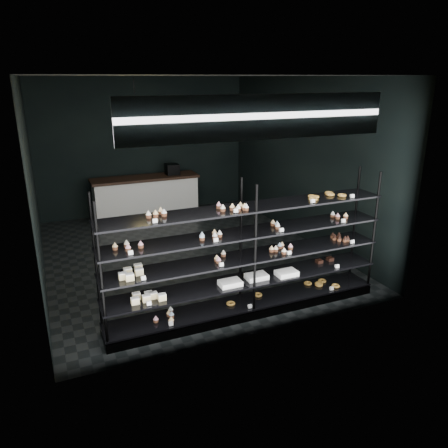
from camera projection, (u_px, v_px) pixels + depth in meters
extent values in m
cube|color=black|center=(186.00, 252.00, 8.32)|extent=(5.00, 6.00, 0.01)
cube|color=black|center=(180.00, 76.00, 7.30)|extent=(5.00, 6.00, 0.01)
cube|color=black|center=(144.00, 147.00, 10.42)|extent=(5.00, 0.01, 3.20)
cube|color=black|center=(262.00, 217.00, 5.20)|extent=(5.00, 0.01, 3.20)
cube|color=black|center=(32.00, 183.00, 6.87)|extent=(0.01, 6.00, 3.20)
cube|color=black|center=(302.00, 160.00, 8.74)|extent=(0.01, 6.00, 3.20)
cube|color=black|center=(247.00, 308.00, 6.20)|extent=(4.00, 0.50, 0.12)
cylinder|color=black|center=(101.00, 279.00, 4.98)|extent=(0.04, 0.04, 1.85)
cylinder|color=black|center=(96.00, 265.00, 5.36)|extent=(0.04, 0.04, 1.85)
cylinder|color=black|center=(255.00, 253.00, 5.72)|extent=(0.04, 0.04, 1.85)
cylinder|color=black|center=(241.00, 242.00, 6.10)|extent=(0.04, 0.04, 1.85)
cylinder|color=black|center=(374.00, 233.00, 6.45)|extent=(0.04, 0.04, 1.85)
cylinder|color=black|center=(354.00, 224.00, 6.83)|extent=(0.04, 0.04, 1.85)
cube|color=black|center=(247.00, 302.00, 6.17)|extent=(4.00, 0.50, 0.03)
cube|color=black|center=(247.00, 280.00, 6.06)|extent=(4.00, 0.50, 0.02)
cube|color=black|center=(248.00, 257.00, 5.95)|extent=(4.00, 0.50, 0.02)
cube|color=black|center=(248.00, 233.00, 5.84)|extent=(4.00, 0.50, 0.02)
cube|color=black|center=(248.00, 208.00, 5.73)|extent=(4.00, 0.50, 0.02)
cube|color=white|center=(157.00, 221.00, 5.08)|extent=(0.06, 0.04, 0.06)
cube|color=white|center=(239.00, 211.00, 5.47)|extent=(0.05, 0.04, 0.06)
cube|color=white|center=(312.00, 201.00, 5.88)|extent=(0.05, 0.04, 0.06)
cube|color=white|center=(351.00, 196.00, 6.12)|extent=(0.06, 0.04, 0.06)
cube|color=white|center=(132.00, 253.00, 5.08)|extent=(0.06, 0.04, 0.06)
cube|color=white|center=(216.00, 240.00, 5.47)|extent=(0.06, 0.04, 0.06)
cube|color=white|center=(284.00, 230.00, 5.84)|extent=(0.05, 0.04, 0.06)
cube|color=white|center=(343.00, 221.00, 6.20)|extent=(0.06, 0.04, 0.06)
cube|color=white|center=(141.00, 279.00, 5.22)|extent=(0.06, 0.04, 0.06)
cube|color=white|center=(221.00, 265.00, 5.61)|extent=(0.06, 0.04, 0.06)
cube|color=white|center=(289.00, 253.00, 5.99)|extent=(0.05, 0.04, 0.06)
cube|color=white|center=(350.00, 242.00, 6.37)|extent=(0.06, 0.04, 0.06)
cube|color=white|center=(149.00, 303.00, 5.36)|extent=(0.06, 0.04, 0.06)
cube|color=white|center=(337.00, 266.00, 6.41)|extent=(0.06, 0.04, 0.06)
cube|color=white|center=(172.00, 323.00, 5.58)|extent=(0.06, 0.04, 0.06)
cube|color=white|center=(252.00, 306.00, 6.00)|extent=(0.05, 0.04, 0.06)
cube|color=white|center=(331.00, 289.00, 6.49)|extent=(0.06, 0.04, 0.06)
cube|color=#0C0C3E|center=(261.00, 117.00, 4.90)|extent=(3.20, 0.04, 0.45)
cube|color=white|center=(262.00, 117.00, 4.88)|extent=(3.30, 0.02, 0.50)
cylinder|color=black|center=(135.00, 98.00, 6.24)|extent=(0.01, 0.01, 0.58)
sphere|color=#F0C754|center=(137.00, 129.00, 6.38)|extent=(0.29, 0.29, 0.29)
cube|color=silver|center=(146.00, 198.00, 10.30)|extent=(2.38, 0.60, 0.92)
cube|color=black|center=(145.00, 178.00, 10.14)|extent=(2.48, 0.65, 0.06)
cube|color=black|center=(172.00, 169.00, 10.34)|extent=(0.30, 0.30, 0.25)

